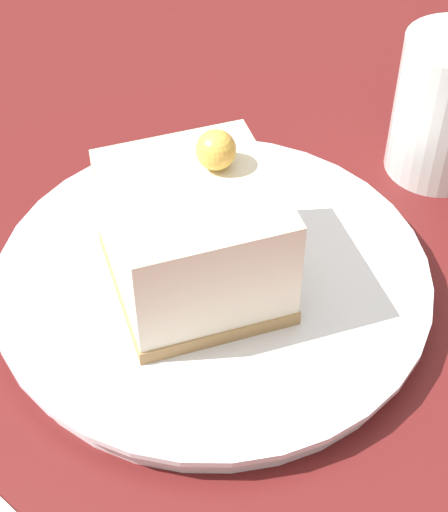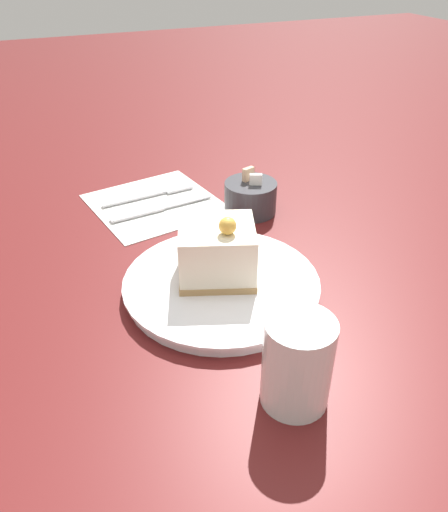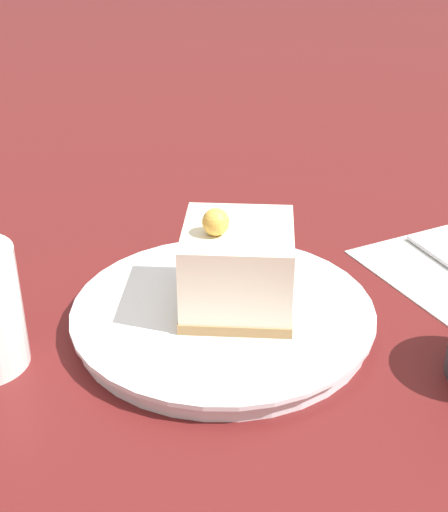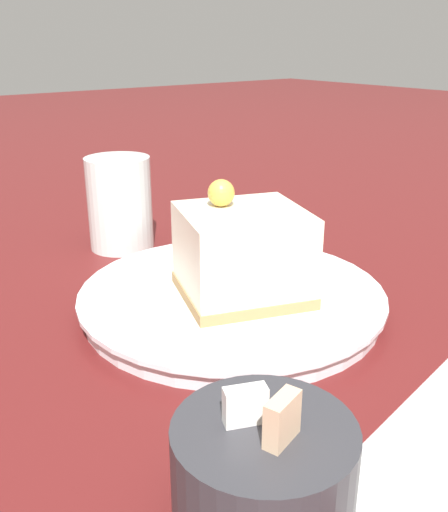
# 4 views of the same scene
# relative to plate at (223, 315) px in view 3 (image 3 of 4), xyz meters

# --- Properties ---
(ground_plane) EXTENTS (4.00, 4.00, 0.00)m
(ground_plane) POSITION_rel_plate_xyz_m (0.01, -0.02, -0.01)
(ground_plane) COLOR #5B1919
(plate) EXTENTS (0.26, 0.26, 0.02)m
(plate) POSITION_rel_plate_xyz_m (0.00, 0.00, 0.00)
(plate) COLOR white
(plate) RESTS_ON ground_plane
(cake_slice) EXTENTS (0.12, 0.12, 0.09)m
(cake_slice) POSITION_rel_plate_xyz_m (-0.01, -0.00, 0.04)
(cake_slice) COLOR #AD8451
(cake_slice) RESTS_ON plate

